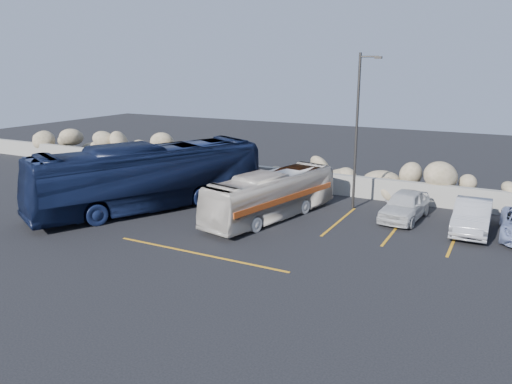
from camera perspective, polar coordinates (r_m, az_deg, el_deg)
The scene contains 9 objects.
ground at distance 19.74m, azimuth -4.40°, elevation -7.75°, with size 90.00×90.00×0.00m, color black.
seawall at distance 29.92m, azimuth 7.89°, elevation 1.05°, with size 60.00×0.40×1.20m, color gray.
riprap_pile at distance 30.88m, azimuth 8.70°, elevation 2.76°, with size 54.00×2.80×2.60m, color #938360, non-canonical shape.
parking_lines at distance 22.86m, azimuth 13.22°, elevation -4.96°, with size 18.16×9.36×0.01m.
lamppost at distance 26.16m, azimuth 11.56°, elevation 7.21°, with size 1.14×0.18×8.00m.
vintage_bus at distance 24.63m, azimuth 1.78°, elevation -0.36°, with size 1.96×8.37×2.33m, color beige.
tour_coach at distance 26.71m, azimuth -12.17°, elevation 1.73°, with size 2.90×12.40×3.45m, color #0F1733.
car_a at distance 25.60m, azimuth 16.65°, elevation -1.44°, with size 1.68×4.18×1.43m, color silver.
car_b at distance 24.75m, azimuth 23.47°, elevation -2.55°, with size 1.54×4.41×1.45m, color #BDBCC2.
Camera 1 is at (9.85, -15.42, 7.41)m, focal length 35.00 mm.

